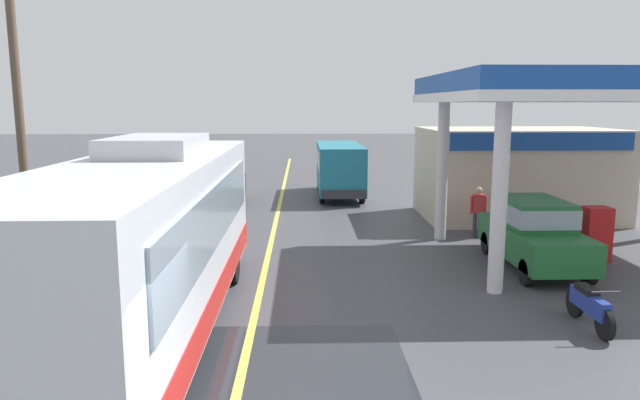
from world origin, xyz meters
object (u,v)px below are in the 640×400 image
(motorcycle_parked_forecourt, at_px, (589,305))
(minibus_opposing_lane, at_px, (339,165))
(pedestrian_by_shop, at_px, (519,226))
(car_trailing_behind_bus, at_px, (222,181))
(pedestrian_near_pump, at_px, (478,209))
(coach_bus_main, at_px, (147,247))
(car_at_pump, at_px, (534,230))

(motorcycle_parked_forecourt, bearing_deg, minibus_opposing_lane, 103.00)
(pedestrian_by_shop, xyz_separation_m, car_trailing_behind_bus, (-9.59, 9.45, 0.08))
(pedestrian_near_pump, bearing_deg, car_trailing_behind_bus, 143.75)
(coach_bus_main, xyz_separation_m, pedestrian_by_shop, (8.91, 5.32, -0.79))
(motorcycle_parked_forecourt, height_order, car_trailing_behind_bus, car_trailing_behind_bus)
(minibus_opposing_lane, distance_m, pedestrian_near_pump, 9.62)
(motorcycle_parked_forecourt, distance_m, pedestrian_near_pump, 7.80)
(motorcycle_parked_forecourt, bearing_deg, pedestrian_near_pump, 88.83)
(minibus_opposing_lane, relative_size, pedestrian_by_shop, 3.69)
(minibus_opposing_lane, distance_m, car_trailing_behind_bus, 5.64)
(minibus_opposing_lane, xyz_separation_m, motorcycle_parked_forecourt, (3.81, -16.53, -1.03))
(minibus_opposing_lane, xyz_separation_m, pedestrian_by_shop, (4.33, -11.42, -0.54))
(pedestrian_near_pump, xyz_separation_m, pedestrian_by_shop, (0.35, -2.67, 0.00))
(minibus_opposing_lane, bearing_deg, pedestrian_by_shop, -69.25)
(car_at_pump, xyz_separation_m, pedestrian_by_shop, (-0.05, 0.86, -0.08))
(motorcycle_parked_forecourt, relative_size, pedestrian_near_pump, 1.08)
(motorcycle_parked_forecourt, xyz_separation_m, pedestrian_near_pump, (0.16, 7.78, 0.49))
(car_at_pump, height_order, car_trailing_behind_bus, same)
(coach_bus_main, xyz_separation_m, minibus_opposing_lane, (4.58, 16.74, -0.25))
(minibus_opposing_lane, height_order, pedestrian_near_pump, minibus_opposing_lane)
(pedestrian_near_pump, distance_m, car_trailing_behind_bus, 11.45)
(car_trailing_behind_bus, bearing_deg, coach_bus_main, -87.34)
(motorcycle_parked_forecourt, xyz_separation_m, car_trailing_behind_bus, (-9.08, 14.55, 0.57))
(coach_bus_main, distance_m, car_at_pump, 10.03)
(minibus_opposing_lane, bearing_deg, coach_bus_main, -105.30)
(coach_bus_main, bearing_deg, car_trailing_behind_bus, 92.66)
(pedestrian_near_pump, bearing_deg, car_at_pump, -83.44)
(pedestrian_near_pump, bearing_deg, motorcycle_parked_forecourt, -91.17)
(coach_bus_main, height_order, motorcycle_parked_forecourt, coach_bus_main)
(car_at_pump, bearing_deg, pedestrian_by_shop, 93.47)
(pedestrian_near_pump, relative_size, car_trailing_behind_bus, 0.40)
(motorcycle_parked_forecourt, distance_m, car_trailing_behind_bus, 17.16)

